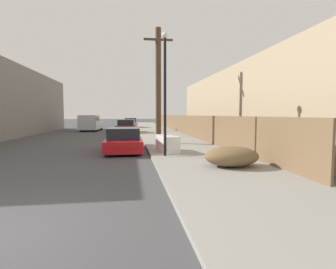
# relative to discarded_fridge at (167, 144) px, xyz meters

# --- Properties ---
(sidewalk_curb) EXTENTS (4.20, 63.00, 0.12)m
(sidewalk_curb) POSITION_rel_discarded_fridge_xyz_m (1.22, 15.33, -0.45)
(sidewalk_curb) COLOR gray
(sidewalk_curb) RESTS_ON ground
(discarded_fridge) EXTENTS (0.98, 1.91, 0.80)m
(discarded_fridge) POSITION_rel_discarded_fridge_xyz_m (0.00, 0.00, 0.00)
(discarded_fridge) COLOR white
(discarded_fridge) RESTS_ON sidewalk_curb
(parked_sports_car_red) EXTENTS (1.82, 4.38, 1.24)m
(parked_sports_car_red) POSITION_rel_discarded_fridge_xyz_m (-2.10, 1.28, 0.05)
(parked_sports_car_red) COLOR red
(parked_sports_car_red) RESTS_ON ground
(car_parked_mid) EXTENTS (2.15, 4.32, 1.40)m
(car_parked_mid) POSITION_rel_discarded_fridge_xyz_m (-2.12, 14.26, 0.14)
(car_parked_mid) COLOR #5B1E19
(car_parked_mid) RESTS_ON ground
(car_parked_far) EXTENTS (1.96, 4.60, 1.41)m
(car_parked_far) POSITION_rel_discarded_fridge_xyz_m (-1.80, 24.67, 0.15)
(car_parked_far) COLOR silver
(car_parked_far) RESTS_ON ground
(pickup_truck) EXTENTS (2.28, 5.66, 1.83)m
(pickup_truck) POSITION_rel_discarded_fridge_xyz_m (-6.34, 19.04, 0.40)
(pickup_truck) COLOR silver
(pickup_truck) RESTS_ON ground
(utility_pole) EXTENTS (1.80, 0.35, 7.09)m
(utility_pole) POSITION_rel_discarded_fridge_xyz_m (-0.01, 3.97, 3.24)
(utility_pole) COLOR #4C3826
(utility_pole) RESTS_ON sidewalk_curb
(street_lamp) EXTENTS (0.26, 0.26, 5.24)m
(street_lamp) POSITION_rel_discarded_fridge_xyz_m (-0.28, -1.22, 2.62)
(street_lamp) COLOR black
(street_lamp) RESTS_ON sidewalk_curb
(brush_pile) EXTENTS (1.89, 1.38, 0.70)m
(brush_pile) POSITION_rel_discarded_fridge_xyz_m (1.69, -3.87, -0.04)
(brush_pile) COLOR brown
(brush_pile) RESTS_ON sidewalk_curb
(wooden_fence) EXTENTS (0.08, 43.16, 1.71)m
(wooden_fence) POSITION_rel_discarded_fridge_xyz_m (3.17, 14.90, 0.46)
(wooden_fence) COLOR brown
(wooden_fence) RESTS_ON sidewalk_curb
(building_right_house) EXTENTS (6.00, 22.21, 4.95)m
(building_right_house) POSITION_rel_discarded_fridge_xyz_m (7.53, 5.42, 1.96)
(building_right_house) COLOR tan
(building_right_house) RESTS_ON ground
(pedestrian) EXTENTS (0.34, 0.34, 1.62)m
(pedestrian) POSITION_rel_discarded_fridge_xyz_m (1.21, 15.93, 0.44)
(pedestrian) COLOR #282D42
(pedestrian) RESTS_ON sidewalk_curb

